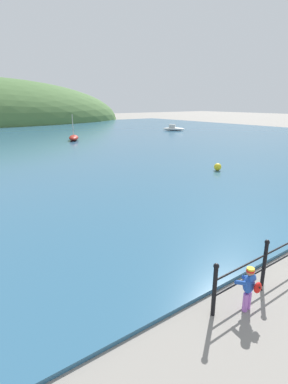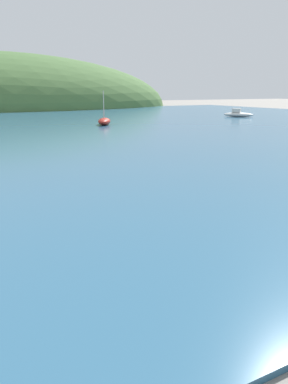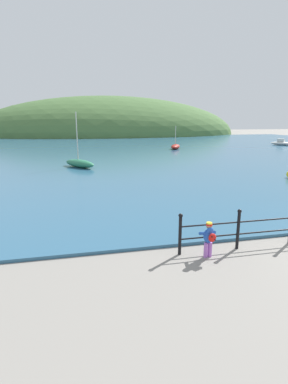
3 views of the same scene
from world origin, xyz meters
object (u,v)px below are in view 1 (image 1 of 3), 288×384
object	(u,v)px
boat_mid_harbor	(174,129)
boat_far_right	(74,138)
mooring_buoy	(218,167)
child_in_coat	(250,285)

from	to	relation	value
boat_mid_harbor	boat_far_right	bearing A→B (deg)	-172.97
boat_mid_harbor	mooring_buoy	bearing A→B (deg)	-126.14
child_in_coat	boat_far_right	distance (m)	30.26
boat_mid_harbor	boat_far_right	xyz separation A→B (m)	(-16.91, -2.08, 0.00)
child_in_coat	mooring_buoy	xyz separation A→B (m)	(9.75, 9.05, -0.27)
boat_mid_harbor	mooring_buoy	xyz separation A→B (m)	(-16.03, -21.96, -0.07)
boat_far_right	mooring_buoy	size ratio (longest dim) A/B	6.40
child_in_coat	boat_far_right	xyz separation A→B (m)	(8.87, 28.93, -0.21)
child_in_coat	boat_mid_harbor	world-z (taller)	boat_mid_harbor
child_in_coat	boat_mid_harbor	distance (m)	40.33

